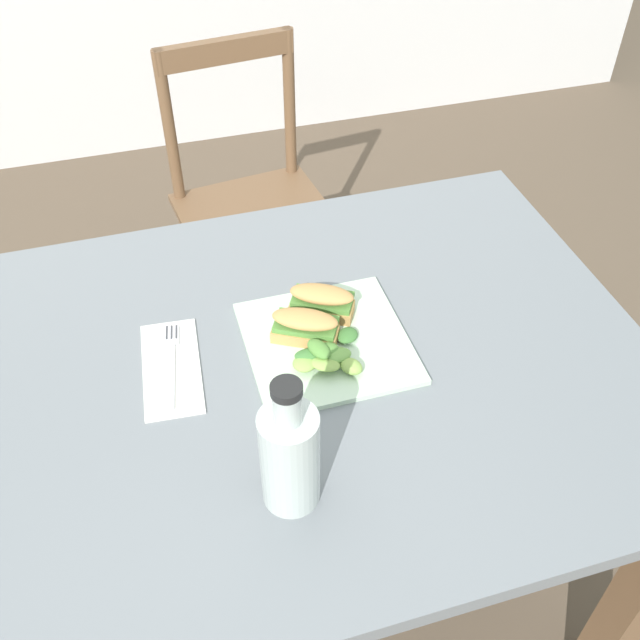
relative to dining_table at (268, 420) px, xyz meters
The scene contains 10 objects.
ground_plane 0.62m from the dining_table, 159.35° to the right, with size 9.06×9.06×0.00m, color brown.
dining_table is the anchor object (origin of this frame).
chair_wooden_far 0.90m from the dining_table, 79.91° to the left, with size 0.44×0.44×0.87m.
plate_lunch 0.17m from the dining_table, 15.36° to the left, with size 0.26×0.26×0.01m, color beige.
sandwich_half_front 0.19m from the dining_table, 29.68° to the left, with size 0.12×0.10×0.06m.
sandwich_half_back 0.23m from the dining_table, 37.96° to the left, with size 0.12×0.10×0.06m.
salad_mixed_greens 0.18m from the dining_table, ahead, with size 0.13×0.12×0.04m.
napkin_folded 0.20m from the dining_table, 160.50° to the left, with size 0.09×0.21×0.00m, color silver.
fork_on_napkin 0.20m from the dining_table, 154.19° to the left, with size 0.05×0.19×0.00m.
bottle_cold_brew 0.31m from the dining_table, 93.97° to the right, with size 0.08×0.08×0.22m.
Camera 1 is at (-0.07, -0.75, 1.60)m, focal length 40.43 mm.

